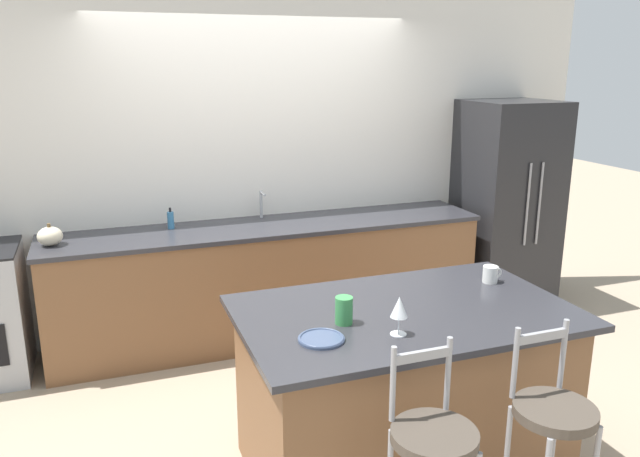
# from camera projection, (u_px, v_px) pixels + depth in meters

# --- Properties ---
(ground_plane) EXTENTS (18.00, 18.00, 0.00)m
(ground_plane) POSITION_uv_depth(u_px,v_px,m) (285.00, 354.00, 4.75)
(ground_plane) COLOR tan
(wall_back) EXTENTS (6.00, 0.07, 2.70)m
(wall_back) POSITION_uv_depth(u_px,v_px,m) (257.00, 164.00, 5.05)
(wall_back) COLOR silver
(wall_back) RESTS_ON ground_plane
(back_counter) EXTENTS (3.40, 0.70, 0.93)m
(back_counter) POSITION_uv_depth(u_px,v_px,m) (270.00, 280.00, 4.98)
(back_counter) COLOR brown
(back_counter) RESTS_ON ground_plane
(sink_faucet) EXTENTS (0.02, 0.13, 0.22)m
(sink_faucet) POSITION_uv_depth(u_px,v_px,m) (262.00, 201.00, 5.01)
(sink_faucet) COLOR #ADAFB5
(sink_faucet) RESTS_ON back_counter
(kitchen_island) EXTENTS (1.72, 1.05, 0.93)m
(kitchen_island) POSITION_uv_depth(u_px,v_px,m) (402.00, 390.00, 3.32)
(kitchen_island) COLOR brown
(kitchen_island) RESTS_ON ground_plane
(refrigerator) EXTENTS (0.75, 0.74, 1.84)m
(refrigerator) POSITION_uv_depth(u_px,v_px,m) (505.00, 205.00, 5.54)
(refrigerator) COLOR #232326
(refrigerator) RESTS_ON ground_plane
(bar_stool_far) EXTENTS (0.35, 0.35, 1.10)m
(bar_stool_far) POSITION_uv_depth(u_px,v_px,m) (551.00, 438.00, 2.64)
(bar_stool_far) COLOR #99999E
(bar_stool_far) RESTS_ON ground_plane
(dinner_plate) EXTENTS (0.22, 0.22, 0.02)m
(dinner_plate) POSITION_uv_depth(u_px,v_px,m) (321.00, 338.00, 2.85)
(dinner_plate) COLOR #425170
(dinner_plate) RESTS_ON kitchen_island
(wine_glass) EXTENTS (0.08, 0.08, 0.19)m
(wine_glass) POSITION_uv_depth(u_px,v_px,m) (399.00, 308.00, 2.88)
(wine_glass) COLOR white
(wine_glass) RESTS_ON kitchen_island
(coffee_mug) EXTENTS (0.12, 0.09, 0.10)m
(coffee_mug) POSITION_uv_depth(u_px,v_px,m) (491.00, 274.00, 3.58)
(coffee_mug) COLOR white
(coffee_mug) RESTS_ON kitchen_island
(tumbler_cup) EXTENTS (0.09, 0.09, 0.14)m
(tumbler_cup) POSITION_uv_depth(u_px,v_px,m) (344.00, 310.00, 3.01)
(tumbler_cup) COLOR #3D934C
(tumbler_cup) RESTS_ON kitchen_island
(pumpkin_decoration) EXTENTS (0.17, 0.17, 0.16)m
(pumpkin_decoration) POSITION_uv_depth(u_px,v_px,m) (50.00, 236.00, 4.29)
(pumpkin_decoration) COLOR beige
(pumpkin_decoration) RESTS_ON back_counter
(soap_bottle) EXTENTS (0.05, 0.05, 0.16)m
(soap_bottle) POSITION_uv_depth(u_px,v_px,m) (171.00, 220.00, 4.71)
(soap_bottle) COLOR teal
(soap_bottle) RESTS_ON back_counter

